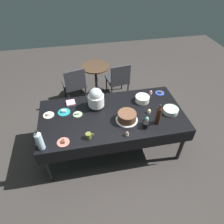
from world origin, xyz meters
TOP-DOWN VIEW (x-y plane):
  - ground at (0.00, 0.00)m, footprint 9.00×9.00m
  - potluck_table at (0.00, 0.00)m, footprint 2.20×1.10m
  - frosted_layer_cake at (0.19, -0.16)m, footprint 0.33×0.33m
  - slow_cooker at (-0.21, 0.23)m, footprint 0.26×0.26m
  - glass_salad_bowl at (0.89, -0.12)m, footprint 0.23×0.23m
  - ceramic_snack_bowl at (0.55, 0.23)m, footprint 0.23×0.23m
  - dessert_plate_sage at (-0.51, 0.10)m, footprint 0.14×0.14m
  - dessert_plate_coral at (-0.74, -0.41)m, footprint 0.17×0.17m
  - dessert_plate_teal at (-0.72, 0.19)m, footprint 0.19×0.19m
  - dessert_plate_cobalt at (0.92, 0.38)m, footprint 0.15×0.15m
  - dessert_plate_cream at (-0.95, 0.17)m, footprint 0.16×0.16m
  - cupcake_mint at (0.56, -0.07)m, footprint 0.05×0.05m
  - cupcake_vanilla at (0.48, -0.23)m, footprint 0.05×0.05m
  - cupcake_cocoa at (0.12, -0.45)m, footprint 0.05×0.05m
  - cupcake_rose at (0.75, 0.39)m, footprint 0.05×0.05m
  - soda_bottle_cola at (0.61, -0.30)m, footprint 0.08×0.08m
  - soda_bottle_water at (-1.00, -0.45)m, footprint 0.09×0.09m
  - coffee_mug_olive at (-0.39, -0.40)m, footprint 0.12×0.08m
  - coffee_mug_black at (0.41, -0.36)m, footprint 0.12×0.08m
  - paper_napkin_stack at (-0.61, 0.39)m, footprint 0.15×0.15m
  - maroon_chair_left at (-0.53, 1.38)m, footprint 0.53×0.53m
  - maroon_chair_right at (0.41, 1.38)m, footprint 0.50×0.50m
  - round_cafe_table at (-0.05, 1.60)m, footprint 0.60×0.60m

SIDE VIEW (x-z plane):
  - ground at x=0.00m, z-range 0.00..0.00m
  - maroon_chair_left at x=-0.53m, z-range 0.07..0.92m
  - maroon_chair_right at x=0.41m, z-range 0.07..0.92m
  - round_cafe_table at x=-0.05m, z-range 0.14..0.86m
  - potluck_table at x=0.00m, z-range 0.31..1.06m
  - dessert_plate_coral at x=-0.74m, z-range 0.74..0.78m
  - dessert_plate_cobalt at x=0.92m, z-range 0.74..0.78m
  - dessert_plate_sage at x=-0.51m, z-range 0.74..0.78m
  - dessert_plate_teal at x=-0.72m, z-range 0.74..0.78m
  - dessert_plate_cream at x=-0.95m, z-range 0.74..0.79m
  - paper_napkin_stack at x=-0.61m, z-range 0.75..0.77m
  - cupcake_mint at x=0.56m, z-range 0.75..0.82m
  - cupcake_vanilla at x=0.48m, z-range 0.75..0.82m
  - cupcake_cocoa at x=0.12m, z-range 0.75..0.82m
  - cupcake_rose at x=0.75m, z-range 0.75..0.82m
  - glass_salad_bowl at x=0.89m, z-range 0.75..0.82m
  - coffee_mug_olive at x=-0.39m, z-range 0.75..0.83m
  - coffee_mug_black at x=0.41m, z-range 0.75..0.84m
  - ceramic_snack_bowl at x=0.55m, z-range 0.75..0.84m
  - frosted_layer_cake at x=0.19m, z-range 0.75..0.89m
  - soda_bottle_water at x=-1.00m, z-range 0.74..1.06m
  - soda_bottle_cola at x=0.61m, z-range 0.74..1.07m
  - slow_cooker at x=-0.21m, z-range 0.74..1.08m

